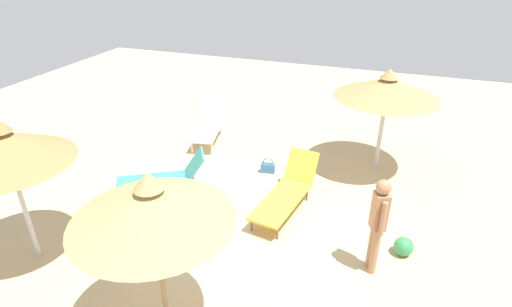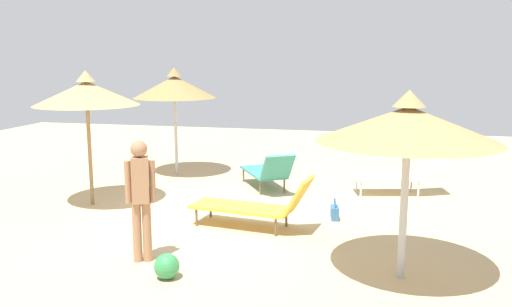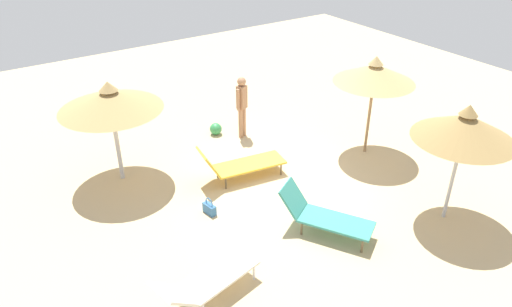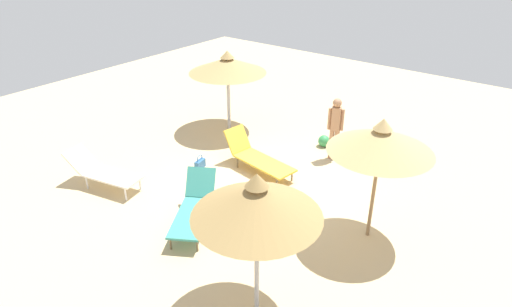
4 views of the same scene
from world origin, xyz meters
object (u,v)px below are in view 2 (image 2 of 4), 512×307
parasol_umbrella_near_left (175,87)px  beach_ball (167,266)px  parasol_umbrella_edge (408,124)px  lounge_chair_near_right (267,171)px  handbag (335,212)px  person_standing_back (141,193)px  lounge_chair_center (401,174)px  parasol_umbrella_far_right (86,93)px  lounge_chair_front (256,205)px

parasol_umbrella_near_left → beach_ball: bearing=-160.1°
parasol_umbrella_edge → lounge_chair_near_right: (4.33, 2.74, -1.66)m
handbag → person_standing_back: bearing=136.4°
parasol_umbrella_near_left → lounge_chair_center: 5.80m
parasol_umbrella_far_right → lounge_chair_near_right: size_ratio=1.34×
parasol_umbrella_far_right → parasol_umbrella_near_left: bearing=-11.8°
parasol_umbrella_edge → handbag: bearing=23.8°
parasol_umbrella_near_left → parasol_umbrella_far_right: bearing=168.2°
lounge_chair_near_right → beach_ball: 5.09m
parasol_umbrella_near_left → lounge_chair_center: (-0.80, -5.47, -1.75)m
lounge_chair_near_right → handbag: lounge_chair_near_right is taller
lounge_chair_center → person_standing_back: size_ratio=1.16×
parasol_umbrella_edge → lounge_chair_front: parasol_umbrella_edge is taller
lounge_chair_center → person_standing_back: 6.20m
lounge_chair_front → person_standing_back: size_ratio=1.23×
parasol_umbrella_far_right → parasol_umbrella_edge: (-2.38, -5.94, -0.14)m
parasol_umbrella_far_right → beach_ball: size_ratio=7.69×
parasol_umbrella_near_left → person_standing_back: size_ratio=1.50×
handbag → beach_ball: handbag is taller
parasol_umbrella_near_left → parasol_umbrella_edge: 7.59m
parasol_umbrella_edge → handbag: 3.34m
lounge_chair_front → beach_ball: size_ratio=6.32×
parasol_umbrella_edge → lounge_chair_near_right: 5.39m
lounge_chair_near_right → handbag: size_ratio=4.91×
parasol_umbrella_far_right → handbag: (0.09, -4.85, -2.10)m
lounge_chair_near_right → parasol_umbrella_far_right: bearing=121.3°
lounge_chair_near_right → person_standing_back: bearing=168.6°
parasol_umbrella_near_left → lounge_chair_front: size_ratio=1.21×
handbag → beach_ball: 3.77m
parasol_umbrella_far_right → person_standing_back: 3.67m
person_standing_back → beach_ball: size_ratio=5.13×
parasol_umbrella_edge → handbag: size_ratio=6.24×
parasol_umbrella_edge → beach_ball: (-0.74, 3.07, -1.92)m
parasol_umbrella_near_left → lounge_chair_near_right: 3.30m
parasol_umbrella_near_left → parasol_umbrella_edge: bearing=-135.6°
parasol_umbrella_far_right → parasol_umbrella_edge: parasol_umbrella_far_right is taller
lounge_chair_center → handbag: lounge_chair_center is taller
handbag → beach_ball: bearing=148.3°
lounge_chair_front → handbag: 1.56m
lounge_chair_near_right → handbag: 2.50m
lounge_chair_front → handbag: size_ratio=5.42×
lounge_chair_front → person_standing_back: bearing=145.4°
parasol_umbrella_near_left → parasol_umbrella_far_right: (-3.04, 0.64, 0.04)m
beach_ball → parasol_umbrella_near_left: bearing=19.9°
parasol_umbrella_edge → lounge_chair_front: size_ratio=1.15×
lounge_chair_center → beach_ball: (-5.37, 3.23, -0.27)m
lounge_chair_near_right → parasol_umbrella_edge: bearing=-147.7°
parasol_umbrella_edge → lounge_chair_center: size_ratio=1.22×
beach_ball → handbag: bearing=-31.7°
lounge_chair_near_right → person_standing_back: (-4.55, 0.92, 0.59)m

